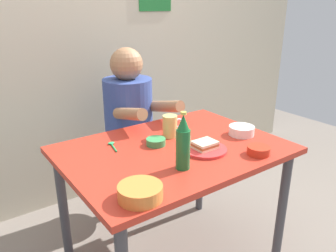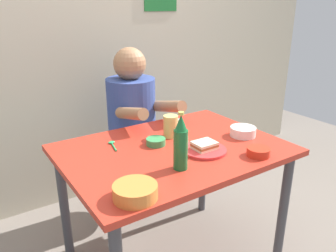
# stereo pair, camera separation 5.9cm
# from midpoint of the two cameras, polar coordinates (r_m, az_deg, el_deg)

# --- Properties ---
(wall_back) EXTENTS (4.40, 0.09, 2.60)m
(wall_back) POSITION_cam_midpoint_polar(r_m,az_deg,el_deg) (2.48, -14.91, 16.66)
(wall_back) COLOR #BCB299
(wall_back) RESTS_ON ground
(dining_table) EXTENTS (1.10, 0.80, 0.74)m
(dining_table) POSITION_cam_midpoint_polar(r_m,az_deg,el_deg) (1.74, -0.01, -6.47)
(dining_table) COLOR #B72D1E
(dining_table) RESTS_ON ground
(stool) EXTENTS (0.34, 0.34, 0.45)m
(stool) POSITION_cam_midpoint_polar(r_m,az_deg,el_deg) (2.39, -7.09, -6.72)
(stool) COLOR #4C4C51
(stool) RESTS_ON ground
(person_seated) EXTENTS (0.33, 0.56, 0.72)m
(person_seated) POSITION_cam_midpoint_polar(r_m,az_deg,el_deg) (2.23, -7.40, 2.78)
(person_seated) COLOR #33478C
(person_seated) RESTS_ON stool
(plate_orange) EXTENTS (0.22, 0.22, 0.01)m
(plate_orange) POSITION_cam_midpoint_polar(r_m,az_deg,el_deg) (1.66, 5.27, -4.00)
(plate_orange) COLOR red
(plate_orange) RESTS_ON dining_table
(sandwich) EXTENTS (0.11, 0.09, 0.04)m
(sandwich) POSITION_cam_midpoint_polar(r_m,az_deg,el_deg) (1.65, 5.29, -3.21)
(sandwich) COLOR beige
(sandwich) RESTS_ON plate_orange
(beer_mug) EXTENTS (0.13, 0.08, 0.12)m
(beer_mug) POSITION_cam_midpoint_polar(r_m,az_deg,el_deg) (1.81, -0.54, -0.01)
(beer_mug) COLOR #D1BC66
(beer_mug) RESTS_ON dining_table
(beer_bottle) EXTENTS (0.06, 0.06, 0.26)m
(beer_bottle) POSITION_cam_midpoint_polar(r_m,az_deg,el_deg) (1.44, 1.40, -3.00)
(beer_bottle) COLOR #19602D
(beer_bottle) RESTS_ON dining_table
(dip_bowl_green) EXTENTS (0.10, 0.10, 0.03)m
(dip_bowl_green) POSITION_cam_midpoint_polar(r_m,az_deg,el_deg) (1.72, -3.07, -2.66)
(dip_bowl_green) COLOR #388C4C
(dip_bowl_green) RESTS_ON dining_table
(soup_bowl_orange) EXTENTS (0.17, 0.17, 0.05)m
(soup_bowl_orange) POSITION_cam_midpoint_polar(r_m,az_deg,el_deg) (1.27, -6.13, -11.08)
(soup_bowl_orange) COLOR orange
(soup_bowl_orange) RESTS_ON dining_table
(rice_bowl_white) EXTENTS (0.14, 0.14, 0.05)m
(rice_bowl_white) POSITION_cam_midpoint_polar(r_m,az_deg,el_deg) (1.88, 11.56, -0.69)
(rice_bowl_white) COLOR silver
(rice_bowl_white) RESTS_ON dining_table
(sauce_bowl_chili) EXTENTS (0.11, 0.11, 0.04)m
(sauce_bowl_chili) POSITION_cam_midpoint_polar(r_m,az_deg,el_deg) (1.66, 14.21, -4.00)
(sauce_bowl_chili) COLOR red
(sauce_bowl_chili) RESTS_ON dining_table
(spoon) EXTENTS (0.05, 0.12, 0.01)m
(spoon) POSITION_cam_midpoint_polar(r_m,az_deg,el_deg) (1.74, -10.47, -3.19)
(spoon) COLOR #26A559
(spoon) RESTS_ON dining_table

